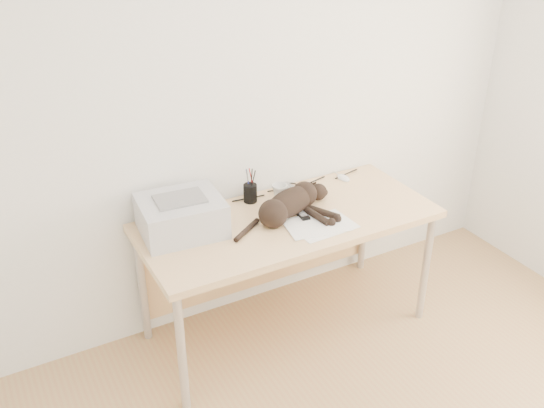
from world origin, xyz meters
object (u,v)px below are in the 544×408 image
mug (280,191)px  pen_cup (250,193)px  cat (288,205)px  desk (280,232)px  mouse (343,176)px  printer (181,215)px

mug → pen_cup: 0.17m
pen_cup → cat: bearing=-68.2°
desk → mug: size_ratio=18.04×
desk → pen_cup: 0.27m
mug → pen_cup: size_ratio=0.45×
mug → pen_cup: (-0.16, 0.04, 0.01)m
pen_cup → mouse: 0.63m
printer → mouse: printer is taller
cat → mug: (0.06, 0.21, -0.03)m
desk → mug: mug is taller
pen_cup → mouse: size_ratio=1.90×
desk → mouse: 0.57m
desk → pen_cup: (-0.10, 0.17, 0.19)m
printer → cat: printer is taller
printer → pen_cup: bearing=15.5°
cat → mug: cat is taller
cat → desk: bearing=74.1°
desk → mouse: mouse is taller
printer → pen_cup: same height
mug → cat: bearing=-107.0°
mug → desk: bearing=-117.2°
desk → mouse: size_ratio=15.56×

